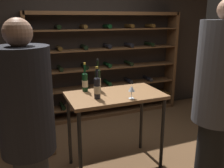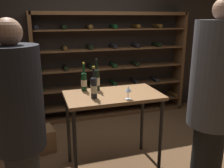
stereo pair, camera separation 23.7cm
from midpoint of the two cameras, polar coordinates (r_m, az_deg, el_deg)
The scene contains 11 objects.
ground_plane at distance 3.55m, azimuth 4.19°, elevation -16.70°, with size 9.43×9.43×0.00m, color brown.
back_wall at distance 4.65m, azimuth -3.39°, elevation 10.23°, with size 5.60×0.10×2.92m, color black.
wine_rack at distance 4.62m, azimuth 1.40°, elevation 4.24°, with size 2.97×0.32×1.99m.
tasting_table at distance 2.95m, azimuth 2.57°, elevation -4.59°, with size 1.15×0.64×1.00m.
person_bystander_red_print at distance 2.49m, azimuth 25.47°, elevation -3.51°, with size 0.45×0.45×2.05m.
person_guest_plum_blouse at distance 2.15m, azimuth -18.50°, elevation -8.54°, with size 0.45×0.45×1.89m.
wine_crate at distance 3.70m, azimuth -15.63°, elevation -12.87°, with size 0.48×0.34×0.33m, color brown.
wine_bottle_red_label at distance 3.02m, azimuth -1.39°, elevation 1.16°, with size 0.08×0.08×0.40m.
wine_bottle_amber_reserve at distance 2.72m, azimuth -1.84°, elevation -0.73°, with size 0.08×0.08×0.37m.
wine_bottle_gold_foil at distance 3.01m, azimuth -4.46°, elevation 0.72°, with size 0.07×0.07×0.36m.
wine_glass_stemmed_center at distance 2.71m, azimuth 6.37°, elevation -1.36°, with size 0.08×0.08×0.15m.
Camera 2 is at (-1.03, -2.82, 1.89)m, focal length 38.53 mm.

